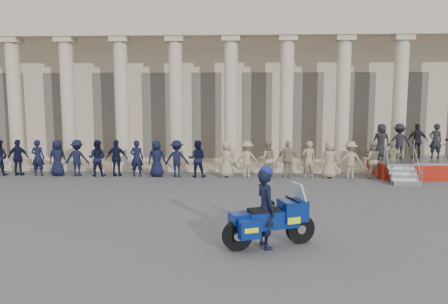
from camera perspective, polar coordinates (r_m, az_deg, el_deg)
ground at (r=13.23m, az=-5.91°, el=-8.19°), size 90.00×90.00×0.00m
building at (r=27.45m, az=-1.40°, el=9.31°), size 40.00×12.50×9.00m
officer_rank at (r=19.50m, az=-8.85°, el=-0.84°), size 21.93×0.61×1.62m
reviewing_stand at (r=21.25m, az=23.75°, el=0.44°), size 3.96×3.75×2.32m
motorcycle at (r=10.38m, az=6.10°, el=-8.82°), size 2.22×1.33×1.49m
rider at (r=10.25m, az=5.47°, el=-7.16°), size 0.66×0.80×1.96m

